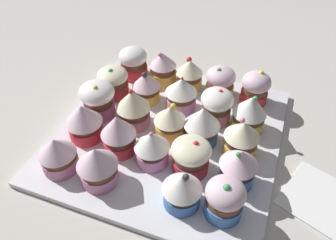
# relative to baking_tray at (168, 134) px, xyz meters

# --- Properties ---
(ground_plane) EXTENTS (1.80, 1.80, 0.03)m
(ground_plane) POSITION_rel_baking_tray_xyz_m (0.00, 0.00, -0.02)
(ground_plane) COLOR beige
(baking_tray) EXTENTS (0.40, 0.40, 0.01)m
(baking_tray) POSITION_rel_baking_tray_xyz_m (0.00, 0.00, 0.00)
(baking_tray) COLOR silver
(baking_tray) RESTS_ON ground_plane
(cupcake_0) EXTENTS (0.06, 0.06, 0.07)m
(cupcake_0) POSITION_rel_baking_tray_xyz_m (-0.14, -0.14, 0.04)
(cupcake_0) COLOR pink
(cupcake_0) RESTS_ON baking_tray
(cupcake_1) EXTENTS (0.07, 0.07, 0.07)m
(cupcake_1) POSITION_rel_baking_tray_xyz_m (-0.06, -0.14, 0.04)
(cupcake_1) COLOR pink
(cupcake_1) RESTS_ON baking_tray
(cupcake_2) EXTENTS (0.06, 0.06, 0.07)m
(cupcake_2) POSITION_rel_baking_tray_xyz_m (0.07, -0.14, 0.04)
(cupcake_2) COLOR #477AC6
(cupcake_2) RESTS_ON baking_tray
(cupcake_3) EXTENTS (0.06, 0.06, 0.07)m
(cupcake_3) POSITION_rel_baking_tray_xyz_m (0.14, -0.13, 0.04)
(cupcake_3) COLOR #477AC6
(cupcake_3) RESTS_ON baking_tray
(cupcake_4) EXTENTS (0.07, 0.07, 0.07)m
(cupcake_4) POSITION_rel_baking_tray_xyz_m (-0.14, -0.06, 0.04)
(cupcake_4) COLOR #D1333D
(cupcake_4) RESTS_ON baking_tray
(cupcake_5) EXTENTS (0.06, 0.06, 0.08)m
(cupcake_5) POSITION_rel_baking_tray_xyz_m (-0.06, -0.07, 0.05)
(cupcake_5) COLOR #D1333D
(cupcake_5) RESTS_ON baking_tray
(cupcake_6) EXTENTS (0.06, 0.06, 0.07)m
(cupcake_6) POSITION_rel_baking_tray_xyz_m (-0.00, -0.08, 0.04)
(cupcake_6) COLOR pink
(cupcake_6) RESTS_ON baking_tray
(cupcake_7) EXTENTS (0.07, 0.07, 0.07)m
(cupcake_7) POSITION_rel_baking_tray_xyz_m (0.07, -0.07, 0.04)
(cupcake_7) COLOR #D1333D
(cupcake_7) RESTS_ON baking_tray
(cupcake_8) EXTENTS (0.06, 0.06, 0.08)m
(cupcake_8) POSITION_rel_baking_tray_xyz_m (0.14, -0.07, 0.04)
(cupcake_8) COLOR #477AC6
(cupcake_8) RESTS_ON baking_tray
(cupcake_9) EXTENTS (0.07, 0.07, 0.08)m
(cupcake_9) POSITION_rel_baking_tray_xyz_m (-0.14, -0.00, 0.04)
(cupcake_9) COLOR pink
(cupcake_9) RESTS_ON baking_tray
(cupcake_10) EXTENTS (0.06, 0.06, 0.08)m
(cupcake_10) POSITION_rel_baking_tray_xyz_m (-0.07, 0.00, 0.05)
(cupcake_10) COLOR pink
(cupcake_10) RESTS_ON baking_tray
(cupcake_11) EXTENTS (0.06, 0.06, 0.07)m
(cupcake_11) POSITION_rel_baking_tray_xyz_m (0.01, -0.01, 0.04)
(cupcake_11) COLOR #EFC651
(cupcake_11) RESTS_ON baking_tray
(cupcake_12) EXTENTS (0.06, 0.06, 0.08)m
(cupcake_12) POSITION_rel_baking_tray_xyz_m (0.06, 0.00, 0.05)
(cupcake_12) COLOR #477AC6
(cupcake_12) RESTS_ON baking_tray
(cupcake_13) EXTENTS (0.06, 0.06, 0.08)m
(cupcake_13) POSITION_rel_baking_tray_xyz_m (0.13, -0.01, 0.04)
(cupcake_13) COLOR #EFC651
(cupcake_13) RESTS_ON baking_tray
(cupcake_14) EXTENTS (0.06, 0.06, 0.07)m
(cupcake_14) POSITION_rel_baking_tray_xyz_m (-0.15, 0.07, 0.04)
(cupcake_14) COLOR #D1333D
(cupcake_14) RESTS_ON baking_tray
(cupcake_15) EXTENTS (0.06, 0.06, 0.07)m
(cupcake_15) POSITION_rel_baking_tray_xyz_m (-0.07, 0.07, 0.04)
(cupcake_15) COLOR #EFC651
(cupcake_15) RESTS_ON baking_tray
(cupcake_16) EXTENTS (0.06, 0.06, 0.07)m
(cupcake_16) POSITION_rel_baking_tray_xyz_m (0.00, 0.07, 0.04)
(cupcake_16) COLOR pink
(cupcake_16) RESTS_ON baking_tray
(cupcake_17) EXTENTS (0.06, 0.06, 0.07)m
(cupcake_17) POSITION_rel_baking_tray_xyz_m (0.07, 0.06, 0.04)
(cupcake_17) COLOR pink
(cupcake_17) RESTS_ON baking_tray
(cupcake_18) EXTENTS (0.06, 0.06, 0.08)m
(cupcake_18) POSITION_rel_baking_tray_xyz_m (0.13, 0.06, 0.04)
(cupcake_18) COLOR #EFC651
(cupcake_18) RESTS_ON baking_tray
(cupcake_19) EXTENTS (0.06, 0.06, 0.07)m
(cupcake_19) POSITION_rel_baking_tray_xyz_m (-0.14, 0.14, 0.04)
(cupcake_19) COLOR #D1333D
(cupcake_19) RESTS_ON baking_tray
(cupcake_20) EXTENTS (0.06, 0.06, 0.08)m
(cupcake_20) POSITION_rel_baking_tray_xyz_m (-0.07, 0.14, 0.04)
(cupcake_20) COLOR #EFC651
(cupcake_20) RESTS_ON baking_tray
(cupcake_21) EXTENTS (0.06, 0.06, 0.07)m
(cupcake_21) POSITION_rel_baking_tray_xyz_m (-0.01, 0.14, 0.04)
(cupcake_21) COLOR #EFC651
(cupcake_21) RESTS_ON baking_tray
(cupcake_22) EXTENTS (0.06, 0.06, 0.07)m
(cupcake_22) POSITION_rel_baking_tray_xyz_m (0.06, 0.14, 0.04)
(cupcake_22) COLOR #EFC651
(cupcake_22) RESTS_ON baking_tray
(cupcake_23) EXTENTS (0.06, 0.06, 0.07)m
(cupcake_23) POSITION_rel_baking_tray_xyz_m (0.13, 0.15, 0.04)
(cupcake_23) COLOR #D1333D
(cupcake_23) RESTS_ON baking_tray
(napkin) EXTENTS (0.15, 0.15, 0.01)m
(napkin) POSITION_rel_baking_tray_xyz_m (0.28, -0.05, -0.00)
(napkin) COLOR white
(napkin) RESTS_ON ground_plane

